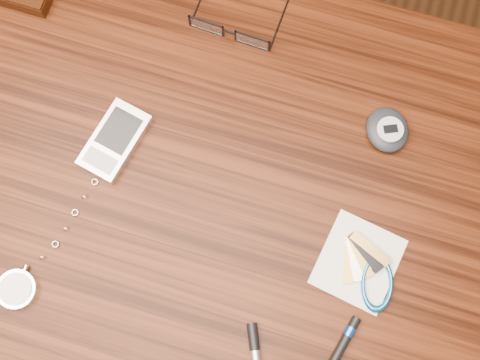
# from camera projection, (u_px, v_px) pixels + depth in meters

# --- Properties ---
(ground) EXTENTS (3.80, 3.80, 0.00)m
(ground) POSITION_uv_depth(u_px,v_px,m) (210.00, 254.00, 1.55)
(ground) COLOR #472814
(ground) RESTS_ON ground
(desk) EXTENTS (1.00, 0.70, 0.75)m
(desk) POSITION_uv_depth(u_px,v_px,m) (190.00, 201.00, 0.92)
(desk) COLOR #3A1709
(desk) RESTS_ON ground
(eyeglasses) EXTENTS (0.13, 0.13, 0.03)m
(eyeglasses) POSITION_uv_depth(u_px,v_px,m) (231.00, 29.00, 0.86)
(eyeglasses) COLOR black
(eyeglasses) RESTS_ON desk
(pocket_watch) EXTENTS (0.09, 0.31, 0.02)m
(pocket_watch) POSITION_uv_depth(u_px,v_px,m) (21.00, 284.00, 0.78)
(pocket_watch) COLOR silver
(pocket_watch) RESTS_ON desk
(pda_phone) EXTENTS (0.08, 0.12, 0.02)m
(pda_phone) POSITION_uv_depth(u_px,v_px,m) (115.00, 140.00, 0.83)
(pda_phone) COLOR silver
(pda_phone) RESTS_ON desk
(pedometer) EXTENTS (0.08, 0.08, 0.03)m
(pedometer) POSITION_uv_depth(u_px,v_px,m) (387.00, 130.00, 0.82)
(pedometer) COLOR black
(pedometer) RESTS_ON desk
(notepad_keys) EXTENTS (0.12, 0.12, 0.01)m
(notepad_keys) POSITION_uv_depth(u_px,v_px,m) (368.00, 272.00, 0.78)
(notepad_keys) COLOR white
(notepad_keys) RESTS_ON desk
(black_blue_pen) EXTENTS (0.03, 0.09, 0.01)m
(black_blue_pen) POSITION_uv_depth(u_px,v_px,m) (341.00, 347.00, 0.76)
(black_blue_pen) COLOR black
(black_blue_pen) RESTS_ON desk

